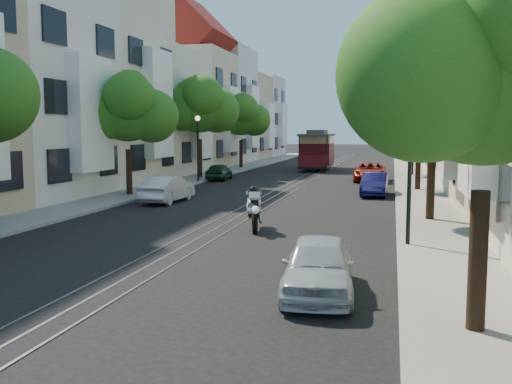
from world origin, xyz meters
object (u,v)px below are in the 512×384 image
Objects in this scene: tree_e_c at (421,107)px; tree_w_c at (200,105)px; lamp_east at (410,148)px; tree_e_d at (414,110)px; parked_car_w_far at (219,172)px; parked_car_w_mid at (167,189)px; sportbike_rider at (254,206)px; parked_car_e_near at (318,266)px; cable_car at (317,148)px; tree_w_d at (241,116)px; parked_car_e_mid at (374,184)px; lamp_west at (198,138)px; tree_e_a at (491,62)px; tree_w_b at (129,109)px; tree_e_b at (436,92)px; parked_car_e_far at (370,172)px.

tree_w_c reaches higher than tree_e_c.
tree_e_c is at bearing 86.56° from lamp_east.
tree_e_d is 2.04× the size of parked_car_w_far.
parked_car_w_mid is (-10.70, 8.21, -2.22)m from lamp_east.
tree_e_c is 11.00m from tree_e_d.
tree_w_c is at bearing -28.32° from parked_car_w_far.
sportbike_rider reaches higher than parked_car_e_near.
tree_w_c is 13.61m from cable_car.
tree_w_d is 1.87× the size of parked_car_e_near.
parked_car_e_mid is 0.95× the size of parked_car_w_mid.
tree_w_c reaches higher than parked_car_w_far.
lamp_west is (-12.60, 18.00, 0.00)m from lamp_east.
tree_w_b is at bearing 130.27° from tree_e_a.
tree_e_b reaches higher than parked_car_w_mid.
parked_car_e_far is at bearing -118.09° from tree_e_d.
lamp_west is at bearing 99.03° from sportbike_rider.
parked_car_e_far is at bearing -41.86° from tree_w_d.
tree_w_b is (-14.40, -17.00, -0.47)m from tree_e_d.
parked_car_e_near is (-1.90, -5.21, -2.25)m from lamp_east.
tree_e_b is 0.82× the size of cable_car.
tree_e_b is 20.42m from parked_car_w_far.
sportbike_rider is (7.63, -16.17, -2.03)m from lamp_west.
tree_e_b is 0.94× the size of tree_w_c.
tree_e_d is 1.81× the size of parked_car_w_mid.
tree_e_d is 14.62m from parked_car_e_mid.
lamp_east reaches higher than cable_car.
tree_w_b is 11.02m from tree_w_c.
tree_e_d is 1.65× the size of lamp_west.
parked_car_e_near is (11.54, -15.19, -3.80)m from tree_w_b.
tree_e_d is (0.00, 34.00, 0.47)m from tree_e_a.
tree_w_d is at bearing 131.99° from tree_e_c.
sportbike_rider is 8.57m from parked_car_w_mid.
tree_w_d is 24.25m from parked_car_w_mid.
lamp_east is at bearing -55.01° from lamp_west.
parked_car_w_far is (-12.86, 15.31, -4.16)m from tree_e_b.
parked_car_e_near is (10.70, -23.21, -2.25)m from lamp_west.
tree_w_c is 1.87× the size of parked_car_w_mid.
tree_w_b is at bearing -163.79° from parked_car_e_mid.
lamp_west reaches higher than sportbike_rider.
tree_w_d is at bearing 124.10° from parked_car_e_mid.
parked_car_e_far is (-0.54, 8.44, 0.03)m from parked_car_e_mid.
tree_w_c reaches higher than lamp_east.
tree_w_c is (0.00, 11.00, 0.67)m from tree_w_b.
tree_e_a is 22.28m from tree_w_b.
tree_w_b reaches higher than parked_car_w_far.
tree_e_c reaches higher than parked_car_w_mid.
tree_e_d reaches higher than cable_car.
tree_e_c is at bearing 77.24° from parked_car_e_near.
sportbike_rider is at bearing -66.14° from tree_w_c.
sportbike_rider is at bearing -152.10° from tree_e_b.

